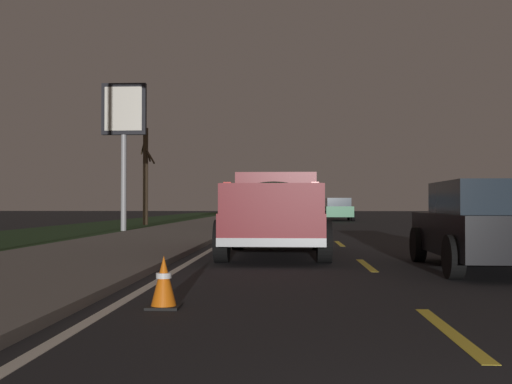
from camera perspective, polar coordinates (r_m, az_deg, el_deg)
name	(u,v)px	position (r m, az deg, el deg)	size (l,w,h in m)	color
ground	(321,229)	(29.25, 5.84, -3.31)	(144.00, 144.00, 0.00)	black
sidewalk_shoulder	(197,227)	(29.52, -5.30, -3.17)	(108.00, 4.00, 0.12)	slate
grass_verge	(90,228)	(30.65, -14.61, -3.17)	(108.00, 6.00, 0.01)	#1E3819
lane_markings	(267,227)	(31.12, 0.96, -3.17)	(108.00, 3.54, 0.01)	yellow
pickup_truck	(276,211)	(14.30, 1.76, -1.74)	(5.44, 2.31, 1.87)	maroon
sedan_red	(281,210)	(36.10, 2.22, -1.64)	(4.43, 2.08, 1.54)	maroon
sedan_silver	(277,212)	(27.65, 1.85, -1.82)	(4.40, 2.02, 1.54)	#B2B5BA
sedan_green	(338,209)	(43.87, 7.32, -1.53)	(4.40, 2.02, 1.54)	#14592D
sedan_black	(487,225)	(11.80, 19.92, -2.78)	(4.44, 2.08, 1.54)	black
gas_price_sign	(124,121)	(27.94, -11.72, 6.25)	(0.27, 1.90, 6.30)	#99999E
bare_tree_far	(146,174)	(35.36, -9.84, 1.59)	(1.88, 1.21, 5.30)	#423323
traffic_cone_near	(164,282)	(7.17, -8.24, -8.00)	(0.36, 0.36, 0.58)	black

